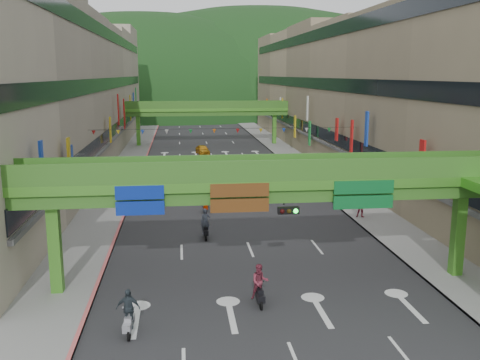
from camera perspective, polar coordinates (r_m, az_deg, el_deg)
The scene contains 23 objects.
ground at distance 24.57m, azimuth 4.94°, elevation -16.36°, with size 320.00×320.00×0.00m, color black.
road_slab at distance 72.36m, azimuth -2.86°, elevation 2.20°, with size 18.00×140.00×0.02m, color #28282B.
sidewalk_left at distance 72.51m, azimuth -11.57°, elevation 2.06°, with size 4.00×140.00×0.15m, color gray.
sidewalk_right at distance 73.85m, azimuth 5.69°, elevation 2.39°, with size 4.00×140.00×0.15m, color gray.
curb_left at distance 72.36m, azimuth -10.08°, elevation 2.11°, with size 0.20×140.00×0.18m, color #CC5959.
curb_right at distance 73.47m, azimuth 4.24°, elevation 2.39°, with size 0.20×140.00×0.18m, color gray.
building_row_left at distance 72.80m, azimuth -18.18°, elevation 9.19°, with size 12.80×95.00×19.00m.
building_row_right at distance 75.08m, azimuth 11.85°, elevation 9.56°, with size 12.80×95.00×19.00m.
overpass_near at distance 27.93m, azimuth 4.83°, elevation -1.54°, with size 28.00×12.27×7.10m.
overpass_far at distance 86.64m, azimuth -3.54°, elevation 7.28°, with size 28.00×2.20×7.10m.
hill_left at distance 181.98m, azimuth -9.87°, elevation 7.50°, with size 168.00×140.00×112.00m, color #1C4419.
hill_right at distance 203.78m, azimuth 1.87°, elevation 8.05°, with size 208.00×176.00×128.00m, color #1C4419.
bunting_string at distance 51.80m, azimuth -1.50°, elevation 5.25°, with size 26.00×0.36×0.47m.
scooter_rider_near at distance 37.56m, azimuth -3.70°, elevation -4.77°, with size 0.66×1.60×2.16m.
scooter_rider_mid at distance 27.04m, azimuth 2.13°, elevation -11.05°, with size 0.89×1.60×2.15m.
scooter_rider_left at distance 24.70m, azimuth -11.83°, elevation -13.61°, with size 1.09×1.60×2.15m.
scooter_rider_far at distance 44.67m, azimuth -3.74°, elevation -2.18°, with size 0.82×1.60×2.02m.
parked_scooter_row at distance 54.11m, azimuth 7.86°, elevation -0.42°, with size 1.60×9.35×1.08m.
car_silver at distance 62.62m, azimuth -6.51°, elevation 1.29°, with size 1.32×3.78×1.25m, color #939599.
car_yellow at distance 77.01m, azimuth -4.01°, elevation 3.23°, with size 1.58×3.93×1.34m, color orange.
pedestrian_red at distance 43.60m, azimuth 12.84°, elevation -2.98°, with size 0.84×0.66×1.73m, color #A42640.
pedestrian_dark at distance 54.25m, azimuth 11.54°, elevation -0.10°, with size 1.07×0.44×1.82m, color black.
pedestrian_blue at distance 55.27m, azimuth 8.61°, elevation 0.05°, with size 0.71×0.46×1.52m, color #2D4157.
Camera 1 is at (-4.46, -21.32, 11.37)m, focal length 40.00 mm.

